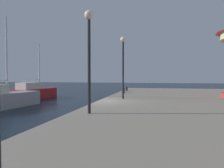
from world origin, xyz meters
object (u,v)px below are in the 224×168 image
at_px(lamp_post_mid_promenade, 89,43).
at_px(bollard_south, 123,90).
at_px(lamp_post_far_end, 123,56).
at_px(sailboat_red, 33,92).
at_px(bollard_center, 123,91).
at_px(bollard_north, 126,89).

bearing_deg(lamp_post_mid_promenade, bollard_south, 92.00).
bearing_deg(bollard_south, lamp_post_far_end, -81.33).
xyz_separation_m(sailboat_red, bollard_south, (9.22, -0.06, 0.35)).
distance_m(bollard_south, bollard_center, 1.11).
height_order(sailboat_red, bollard_center, sailboat_red).
bearing_deg(bollard_center, sailboat_red, 173.04).
bearing_deg(lamp_post_mid_promenade, sailboat_red, 130.19).
relative_size(sailboat_red, lamp_post_mid_promenade, 1.40).
bearing_deg(lamp_post_mid_promenade, bollard_north, 91.59).
bearing_deg(bollard_north, sailboat_red, -168.28).
bearing_deg(bollard_south, lamp_post_mid_promenade, -88.00).
xyz_separation_m(sailboat_red, lamp_post_mid_promenade, (9.61, -11.38, 2.93)).
xyz_separation_m(bollard_center, bollard_north, (-0.16, 3.06, 0.00)).
height_order(sailboat_red, bollard_south, sailboat_red).
distance_m(sailboat_red, bollard_center, 9.48).
relative_size(bollard_south, bollard_north, 1.00).
relative_size(lamp_post_mid_promenade, bollard_north, 10.11).
xyz_separation_m(sailboat_red, bollard_center, (9.40, -1.15, 0.35)).
distance_m(lamp_post_far_end, bollard_south, 6.24).
relative_size(lamp_post_far_end, bollard_south, 10.07).
bearing_deg(lamp_post_mid_promenade, lamp_post_far_end, 85.37).
distance_m(sailboat_red, lamp_post_mid_promenade, 15.18).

